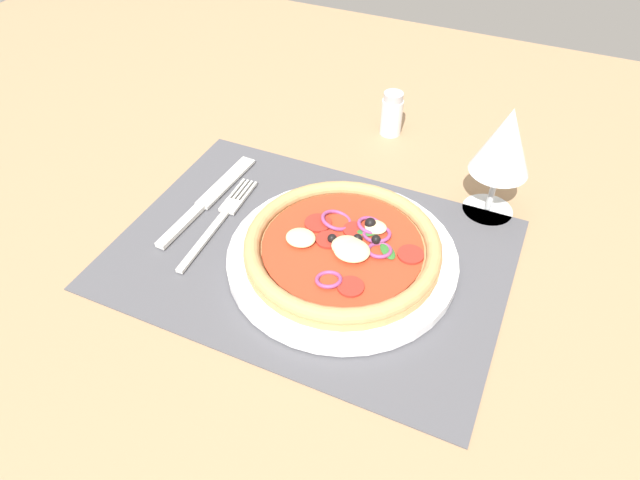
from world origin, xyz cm
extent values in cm
cube|color=#9E7A56|center=(0.00, 0.00, -1.20)|extent=(190.00, 140.00, 2.40)
cube|color=#4C4C51|center=(0.00, 0.00, 0.20)|extent=(45.43, 32.79, 0.40)
cylinder|color=white|center=(3.99, -0.30, 1.10)|extent=(26.48, 26.48, 1.40)
cylinder|color=tan|center=(3.99, -0.30, 2.30)|extent=(22.39, 22.39, 1.00)
torus|color=tan|center=(3.99, -0.30, 3.16)|extent=(22.40, 22.40, 1.80)
cylinder|color=#B7381E|center=(3.99, -0.30, 2.95)|extent=(18.36, 18.36, 0.30)
ellipsoid|color=beige|center=(-0.60, -1.33, 3.62)|extent=(3.46, 3.11, 1.04)
ellipsoid|color=beige|center=(6.49, 3.95, 3.49)|extent=(2.59, 2.33, 0.78)
ellipsoid|color=beige|center=(5.47, -0.94, 3.72)|extent=(4.14, 3.72, 1.24)
ellipsoid|color=beige|center=(4.87, -0.51, 3.67)|extent=(3.82, 3.44, 1.15)
sphere|color=black|center=(7.30, 1.83, 3.65)|extent=(1.10, 1.10, 1.10)
sphere|color=black|center=(5.79, 4.02, 3.77)|extent=(1.34, 1.34, 1.34)
sphere|color=black|center=(2.69, -0.05, 3.63)|extent=(1.07, 1.07, 1.07)
sphere|color=black|center=(5.32, 1.18, 3.63)|extent=(1.06, 1.06, 1.06)
torus|color=#8E3D75|center=(5.76, 4.14, 3.35)|extent=(3.24, 3.18, 1.31)
torus|color=#8E3D75|center=(8.15, 0.69, 3.35)|extent=(2.97, 2.95, 1.01)
torus|color=#8E3D75|center=(6.95, 3.09, 3.35)|extent=(3.41, 3.40, 0.92)
torus|color=#8E3D75|center=(1.81, 3.35, 3.35)|extent=(3.88, 3.78, 1.73)
torus|color=#8E3D75|center=(4.75, -5.67, 3.35)|extent=(3.01, 2.97, 1.18)
cylinder|color=#A3281E|center=(11.50, 1.56, 3.25)|extent=(2.97, 2.97, 0.30)
cylinder|color=#A3281E|center=(0.13, 2.11, 3.25)|extent=(3.19, 3.19, 0.30)
cylinder|color=#A3281E|center=(4.35, 2.75, 3.25)|extent=(2.72, 2.72, 0.30)
cylinder|color=#A3281E|center=(2.22, 0.33, 3.25)|extent=(2.85, 2.85, 0.30)
cylinder|color=#A3281E|center=(7.21, -5.56, 3.25)|extent=(2.88, 2.88, 0.30)
ellipsoid|color=#2D6B28|center=(9.00, 0.99, 3.30)|extent=(2.94, 2.99, 0.30)
ellipsoid|color=#2D6B28|center=(5.71, 2.87, 3.30)|extent=(3.13, 2.56, 0.30)
cube|color=silver|center=(-12.49, -3.70, 0.62)|extent=(1.42, 11.19, 0.44)
cube|color=silver|center=(-12.81, 3.13, 0.62)|extent=(2.32, 2.62, 0.44)
cube|color=silver|center=(-12.07, 6.59, 0.62)|extent=(0.52, 4.33, 0.44)
cube|color=silver|center=(-12.67, 6.57, 0.62)|extent=(0.52, 4.33, 0.44)
cube|color=silver|center=(-13.27, 6.54, 0.62)|extent=(0.52, 4.33, 0.44)
cube|color=silver|center=(-13.87, 6.51, 0.62)|extent=(0.52, 4.33, 0.44)
cube|color=silver|center=(-16.45, -2.69, 0.71)|extent=(1.69, 8.45, 0.62)
cube|color=silver|center=(-15.98, 7.30, 0.62)|extent=(2.54, 11.68, 0.44)
cylinder|color=silver|center=(17.43, 16.58, 0.20)|extent=(6.40, 6.40, 0.40)
cylinder|color=silver|center=(17.43, 16.58, 3.40)|extent=(0.80, 0.80, 6.00)
cone|color=silver|center=(17.43, 16.58, 10.65)|extent=(7.20, 7.20, 8.50)
cone|color=#4C993D|center=(17.43, 16.58, 10.39)|extent=(6.15, 6.15, 7.18)
cylinder|color=silver|center=(0.34, 28.73, 2.75)|extent=(3.20, 3.20, 5.50)
cylinder|color=#ADADB2|center=(0.34, 28.73, 6.10)|extent=(2.88, 2.88, 1.20)
camera|label=1|loc=(20.33, -42.62, 47.28)|focal=31.58mm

